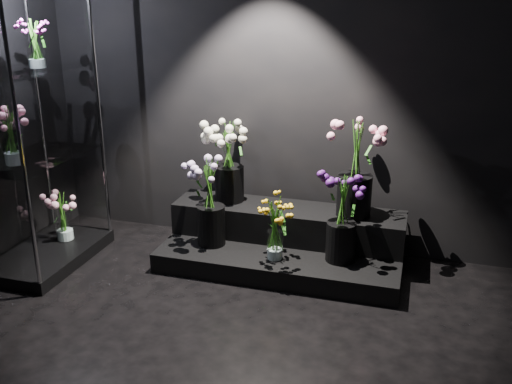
% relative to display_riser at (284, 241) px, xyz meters
% --- Properties ---
extents(floor, '(4.00, 4.00, 0.00)m').
position_rel_display_riser_xyz_m(floor, '(-0.16, -1.63, -0.17)').
color(floor, black).
rests_on(floor, ground).
extents(wall_back, '(4.00, 0.00, 4.00)m').
position_rel_display_riser_xyz_m(wall_back, '(-0.16, 0.37, 1.23)').
color(wall_back, black).
rests_on(wall_back, floor).
extents(display_riser, '(1.88, 0.83, 0.42)m').
position_rel_display_riser_xyz_m(display_riser, '(0.00, 0.00, 0.00)').
color(display_riser, black).
rests_on(display_riser, floor).
extents(display_case, '(0.61, 1.02, 2.24)m').
position_rel_display_riser_xyz_m(display_case, '(-1.83, -0.55, 0.95)').
color(display_case, black).
rests_on(display_case, floor).
extents(bouquet_orange_bells, '(0.28, 0.28, 0.49)m').
position_rel_display_riser_xyz_m(bouquet_orange_bells, '(0.00, -0.30, 0.24)').
color(bouquet_orange_bells, white).
rests_on(bouquet_orange_bells, display_riser).
extents(bouquet_lilac, '(0.37, 0.37, 0.70)m').
position_rel_display_riser_xyz_m(bouquet_lilac, '(-0.55, -0.18, 0.40)').
color(bouquet_lilac, black).
rests_on(bouquet_lilac, display_riser).
extents(bouquet_purple, '(0.31, 0.31, 0.66)m').
position_rel_display_riser_xyz_m(bouquet_purple, '(0.48, -0.18, 0.35)').
color(bouquet_purple, black).
rests_on(bouquet_purple, display_riser).
extents(bouquet_cream_roses, '(0.43, 0.43, 0.67)m').
position_rel_display_riser_xyz_m(bouquet_cream_roses, '(-0.51, 0.14, 0.63)').
color(bouquet_cream_roses, black).
rests_on(bouquet_cream_roses, display_riser).
extents(bouquet_pink_roses, '(0.41, 0.41, 0.75)m').
position_rel_display_riser_xyz_m(bouquet_pink_roses, '(0.53, 0.10, 0.67)').
color(bouquet_pink_roses, black).
rests_on(bouquet_pink_roses, display_riser).
extents(bouquet_case_pink, '(0.36, 0.36, 0.43)m').
position_rel_display_riser_xyz_m(bouquet_case_pink, '(-1.86, -0.74, 0.93)').
color(bouquet_case_pink, white).
rests_on(bouquet_case_pink, display_case).
extents(bouquet_case_magenta, '(0.22, 0.22, 0.35)m').
position_rel_display_riser_xyz_m(bouquet_case_magenta, '(-1.79, -0.43, 1.54)').
color(bouquet_case_magenta, white).
rests_on(bouquet_case_magenta, display_case).
extents(bouquet_case_base_pink, '(0.36, 0.36, 0.41)m').
position_rel_display_riser_xyz_m(bouquet_case_base_pink, '(-1.81, -0.34, 0.15)').
color(bouquet_case_base_pink, white).
rests_on(bouquet_case_base_pink, display_case).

